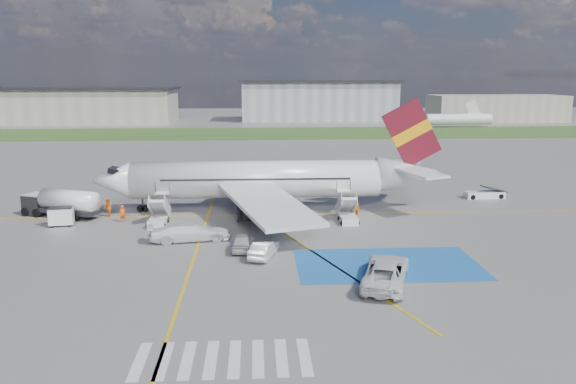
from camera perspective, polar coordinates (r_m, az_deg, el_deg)
The scene contains 23 objects.
ground at distance 46.68m, azimuth -3.18°, elevation -5.96°, with size 400.00×400.00×0.00m, color #60605E.
grass_strip at distance 140.18m, azimuth -3.31°, elevation 5.99°, with size 400.00×30.00×0.01m, color #2D4C1E.
taxiway_line_main at distance 58.22m, azimuth -3.22°, elevation -2.35°, with size 120.00×0.20×0.01m, color gold.
taxiway_line_cross at distance 37.62m, azimuth -10.90°, elevation -10.65°, with size 0.20×60.00×0.01m, color gold.
taxiway_line_diag at distance 58.22m, azimuth -3.22°, elevation -2.35°, with size 0.20×60.00×0.01m, color gold.
staging_box at distance 44.03m, azimuth 10.07°, elevation -7.24°, with size 14.00×8.00×0.01m, color #1B59A3.
crosswalk at distance 30.10m, azimuth -6.64°, elevation -16.51°, with size 9.00×4.00×0.01m.
terminal_west at distance 183.15m, azimuth -21.00°, elevation 8.17°, with size 60.00×22.00×10.00m, color gray.
terminal_centre at distance 180.75m, azimuth 3.09°, elevation 9.21°, with size 48.00×18.00×12.00m, color gray.
terminal_east at distance 188.33m, azimuth 20.37°, elevation 7.99°, with size 40.00×16.00×8.00m, color gray.
airliner at distance 59.47m, azimuth -1.81°, elevation 1.31°, with size 36.81×32.95×11.92m.
airstairs_fwd at distance 55.69m, azimuth -13.05°, elevation -2.64°, with size 1.90×5.20×3.60m.
airstairs_aft at distance 55.61m, azimuth 6.11°, elevation -2.42°, with size 1.90×5.20×3.60m.
fuel_tanker at distance 61.55m, azimuth -22.02°, elevation -1.28°, with size 8.58×5.37×2.87m.
gpu_cart at distance 58.15m, azimuth -22.04°, elevation -2.40°, with size 2.40×1.75×1.83m.
belt_loader at distance 70.03m, azimuth 19.33°, elevation -0.27°, with size 5.08×2.17×1.49m.
car_silver_a at distance 46.75m, azimuth -4.60°, elevation -5.04°, with size 1.69×4.19×1.43m, color #AAACB1.
car_silver_b at distance 44.80m, azimuth -2.48°, elevation -5.82°, with size 1.43×4.11×1.35m, color #ABADB2.
van_white_a at distance 39.90m, azimuth 9.95°, elevation -7.54°, with size 2.80×6.07×2.28m, color silver.
van_white_b at distance 49.77m, azimuth -9.93°, elevation -3.75°, with size 2.14×5.27×2.06m, color white.
crew_fwd at distance 57.60m, azimuth -16.45°, elevation -2.12°, with size 0.62×0.41×1.69m, color #FF600D.
crew_nose at distance 60.11m, azimuth -17.85°, elevation -1.54°, with size 0.92×0.71×1.88m, color orange.
crew_aft at distance 57.16m, azimuth 7.05°, elevation -1.81°, with size 1.01×0.42×1.72m, color orange.
Camera 1 is at (0.01, -44.45, 14.26)m, focal length 35.00 mm.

